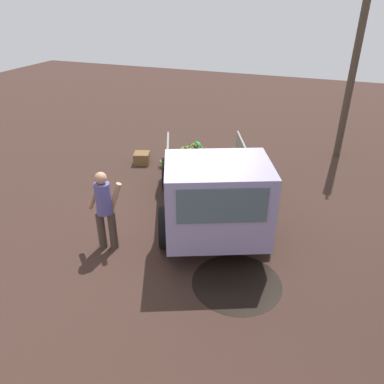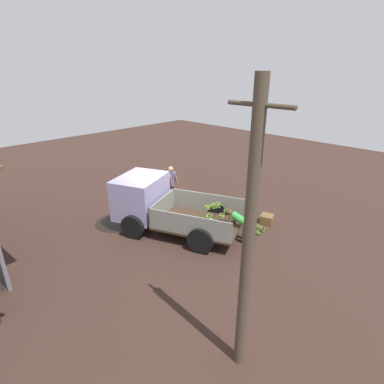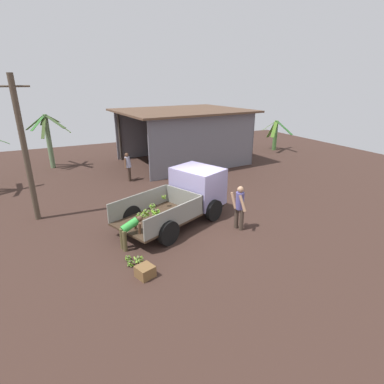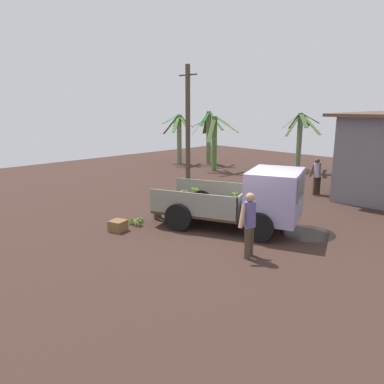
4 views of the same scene
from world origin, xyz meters
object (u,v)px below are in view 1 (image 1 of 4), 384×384
cargo_truck (214,195)px  person_worker_loading (196,151)px  banana_bunch_on_ground_0 (176,162)px  banana_bunch_on_ground_2 (166,160)px  wooden_crate_0 (142,158)px  utility_pole (354,64)px  banana_bunch_on_ground_1 (164,163)px  person_foreground_visitor (104,207)px

cargo_truck → person_worker_loading: size_ratio=4.66×
banana_bunch_on_ground_0 → banana_bunch_on_ground_2: banana_bunch_on_ground_2 is taller
cargo_truck → wooden_crate_0: 4.50m
cargo_truck → wooden_crate_0: size_ratio=10.72×
cargo_truck → utility_pole: size_ratio=0.89×
person_worker_loading → banana_bunch_on_ground_2: size_ratio=4.60×
banana_bunch_on_ground_1 → person_foreground_visitor: bearing=8.2°
cargo_truck → banana_bunch_on_ground_1: (-2.97, -2.51, -0.89)m
cargo_truck → banana_bunch_on_ground_1: 3.99m
person_worker_loading → banana_bunch_on_ground_1: person_worker_loading is taller
banana_bunch_on_ground_0 → banana_bunch_on_ground_1: banana_bunch_on_ground_1 is taller
person_worker_loading → wooden_crate_0: 1.84m
person_foreground_visitor → banana_bunch_on_ground_2: bearing=-11.0°
cargo_truck → person_foreground_visitor: 2.21m
banana_bunch_on_ground_1 → wooden_crate_0: wooden_crate_0 is taller
cargo_truck → person_worker_loading: (-2.95, -1.48, -0.37)m
person_foreground_visitor → cargo_truck: bearing=-80.0°
person_worker_loading → wooden_crate_0: (-0.04, -1.77, -0.49)m
utility_pole → banana_bunch_on_ground_2: (2.53, -4.93, -2.72)m
person_worker_loading → banana_bunch_on_ground_0: 0.98m
utility_pole → person_worker_loading: (2.82, -3.85, -2.17)m
person_foreground_visitor → wooden_crate_0: bearing=-1.4°
cargo_truck → banana_bunch_on_ground_0: size_ratio=22.40×
banana_bunch_on_ground_0 → wooden_crate_0: size_ratio=0.48×
person_foreground_visitor → banana_bunch_on_ground_1: bearing=-11.1°
cargo_truck → utility_pole: (-5.77, 2.37, 1.80)m
cargo_truck → banana_bunch_on_ground_1: bearing=-162.8°
cargo_truck → person_worker_loading: 3.32m
utility_pole → banana_bunch_on_ground_0: utility_pole is taller
banana_bunch_on_ground_1 → wooden_crate_0: 0.74m
person_worker_loading → banana_bunch_on_ground_1: 1.16m
banana_bunch_on_ground_1 → banana_bunch_on_ground_2: (-0.27, -0.05, -0.03)m
person_foreground_visitor → banana_bunch_on_ground_0: bearing=-15.3°
banana_bunch_on_ground_2 → person_foreground_visitor: bearing=8.3°
banana_bunch_on_ground_0 → banana_bunch_on_ground_2: (-0.01, -0.33, 0.01)m
person_foreground_visitor → wooden_crate_0: (-4.07, -1.32, -0.78)m
banana_bunch_on_ground_0 → banana_bunch_on_ground_2: bearing=-91.7°
person_worker_loading → banana_bunch_on_ground_2: 1.25m
cargo_truck → person_foreground_visitor: size_ratio=2.88×
banana_bunch_on_ground_0 → wooden_crate_0: (0.24, -1.02, 0.07)m
utility_pole → wooden_crate_0: size_ratio=12.10×
banana_bunch_on_ground_0 → banana_bunch_on_ground_1: size_ratio=0.73×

